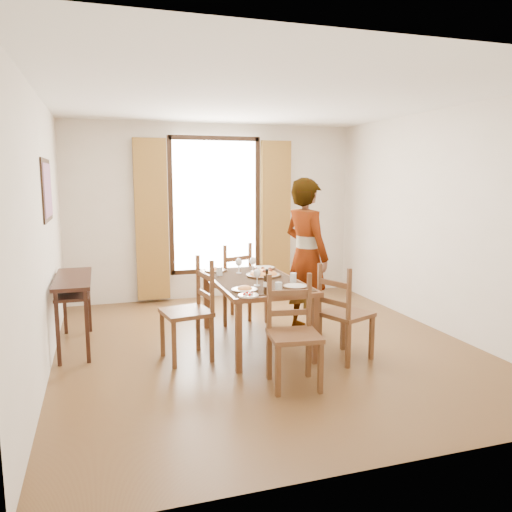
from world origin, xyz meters
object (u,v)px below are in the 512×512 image
object	(u,v)px
dining_table	(255,285)
console_table	(73,287)
pasta_platter	(264,272)
man	(306,256)

from	to	relation	value
dining_table	console_table	bearing A→B (deg)	165.76
console_table	dining_table	distance (m)	2.01
console_table	pasta_platter	world-z (taller)	pasta_platter
console_table	dining_table	xyz separation A→B (m)	(1.95, -0.49, 0.00)
console_table	pasta_platter	bearing A→B (deg)	-10.44
man	pasta_platter	size ratio (longest dim) A/B	4.70
dining_table	pasta_platter	bearing A→B (deg)	38.04
dining_table	pasta_platter	xyz separation A→B (m)	(0.14, 0.11, 0.12)
console_table	man	distance (m)	2.70
dining_table	man	size ratio (longest dim) A/B	0.88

